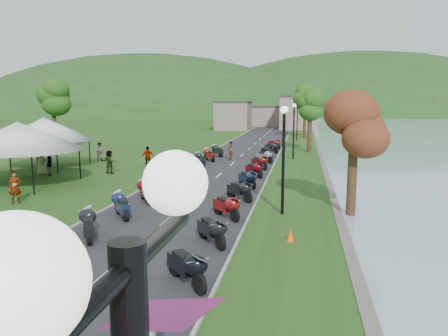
{
  "coord_description": "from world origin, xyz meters",
  "views": [
    {
      "loc": [
        5.89,
        -2.17,
        5.29
      ],
      "look_at": [
        1.23,
        23.34,
        1.3
      ],
      "focal_mm": 35.0,
      "sensor_mm": 36.0,
      "label": 1
    }
  ],
  "objects_px": {
    "vendor_tent_main": "(19,153)",
    "pedestrian_a": "(16,204)",
    "pedestrian_b": "(100,161)",
    "pedestrian_c": "(49,176)"
  },
  "relations": [
    {
      "from": "vendor_tent_main",
      "to": "pedestrian_a",
      "type": "height_order",
      "value": "vendor_tent_main"
    },
    {
      "from": "pedestrian_a",
      "to": "pedestrian_b",
      "type": "bearing_deg",
      "value": 76.8
    },
    {
      "from": "pedestrian_a",
      "to": "pedestrian_c",
      "type": "height_order",
      "value": "pedestrian_c"
    },
    {
      "from": "pedestrian_b",
      "to": "pedestrian_c",
      "type": "bearing_deg",
      "value": 99.22
    },
    {
      "from": "pedestrian_c",
      "to": "pedestrian_a",
      "type": "bearing_deg",
      "value": -6.33
    },
    {
      "from": "vendor_tent_main",
      "to": "pedestrian_a",
      "type": "distance_m",
      "value": 6.07
    },
    {
      "from": "pedestrian_a",
      "to": "pedestrian_c",
      "type": "xyz_separation_m",
      "value": [
        -3.2,
        8.12,
        0.0
      ]
    },
    {
      "from": "vendor_tent_main",
      "to": "pedestrian_a",
      "type": "xyz_separation_m",
      "value": [
        3.07,
        -4.84,
        -2.0
      ]
    },
    {
      "from": "pedestrian_b",
      "to": "pedestrian_c",
      "type": "xyz_separation_m",
      "value": [
        -0.04,
        -7.91,
        0.0
      ]
    },
    {
      "from": "vendor_tent_main",
      "to": "pedestrian_b",
      "type": "xyz_separation_m",
      "value": [
        -0.08,
        11.19,
        -2.0
      ]
    }
  ]
}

